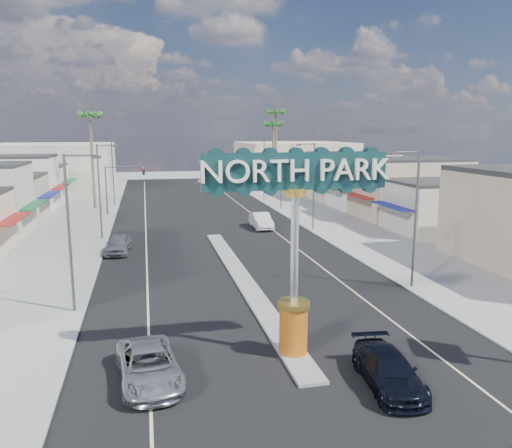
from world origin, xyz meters
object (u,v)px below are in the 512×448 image
gateway_sign (295,230)px  suv_left (149,365)px  streetlight_l_near (72,225)px  streetlight_r_far (263,167)px  palm_left_far (90,121)px  car_parked_left (118,244)px  palm_right_mid (273,128)px  palm_right_far (276,117)px  streetlight_r_mid (312,182)px  streetlight_l_mid (101,187)px  car_parked_right (261,221)px  streetlight_l_far (114,169)px  suv_right (388,370)px  traffic_signal_right (268,177)px  streetlight_r_near (414,212)px  traffic_signal_left (121,180)px

gateway_sign → suv_left: bearing=-170.8°
streetlight_l_near → streetlight_r_far: size_ratio=1.00×
palm_left_far → car_parked_left: size_ratio=2.82×
palm_right_mid → palm_right_far: (2.00, 6.00, 1.78)m
palm_right_far → suv_left: 65.81m
streetlight_r_mid → streetlight_r_far: bearing=90.0°
streetlight_r_far → palm_right_mid: 7.30m
streetlight_r_far → palm_right_far: palm_right_far is taller
streetlight_l_near → palm_left_far: palm_left_far is taller
streetlight_l_mid → car_parked_right: streetlight_l_mid is taller
car_parked_left → car_parked_right: (14.28, 8.02, 0.03)m
streetlight_l_near → streetlight_l_far: bearing=90.0°
streetlight_l_near → streetlight_r_far: bearing=63.6°
palm_right_mid → suv_right: (-10.06, -57.57, -9.90)m
traffic_signal_right → streetlight_r_far: streetlight_r_far is taller
streetlight_r_mid → suv_right: 32.74m
gateway_sign → streetlight_r_near: size_ratio=1.02×
streetlight_l_far → streetlight_r_far: bearing=0.0°
streetlight_l_mid → suv_right: 34.56m
traffic_signal_right → suv_right: 46.13m
streetlight_l_far → streetlight_r_mid: size_ratio=1.00×
streetlight_l_mid → palm_right_far: palm_right_far is taller
traffic_signal_right → streetlight_r_mid: (1.25, -13.99, 0.79)m
palm_right_far → streetlight_l_far: bearing=-158.5°
suv_right → traffic_signal_left: bearing=110.8°
streetlight_r_near → streetlight_r_far: 42.00m
traffic_signal_left → car_parked_left: bearing=-88.8°
streetlight_l_mid → palm_right_far: bearing=51.5°
gateway_sign → streetlight_l_mid: gateway_sign is taller
traffic_signal_left → gateway_sign: bearing=-77.7°
streetlight_r_far → streetlight_l_near: bearing=-116.4°
suv_left → car_parked_left: car_parked_left is taller
streetlight_l_near → streetlight_r_far: same height
traffic_signal_left → streetlight_r_mid: (19.62, -13.99, 0.79)m
traffic_signal_right → streetlight_r_mid: bearing=-84.9°
streetlight_l_mid → streetlight_l_near: bearing=-90.0°
streetlight_r_far → car_parked_right: streetlight_r_far is taller
suv_right → car_parked_right: car_parked_right is taller
streetlight_r_far → streetlight_l_mid: bearing=-133.5°
palm_left_far → palm_right_far: size_ratio=0.93×
streetlight_r_far → palm_left_far: (-23.43, -2.00, 6.43)m
suv_left → car_parked_left: size_ratio=1.11×
streetlight_l_mid → streetlight_r_far: (20.87, 22.00, 0.00)m
streetlight_r_near → palm_left_far: bearing=120.4°
traffic_signal_left → car_parked_right: (14.68, -11.97, -3.45)m
gateway_sign → streetlight_l_far: bearing=101.8°
suv_left → suv_right: bearing=-21.6°
streetlight_r_near → streetlight_r_far: size_ratio=1.00×
streetlight_r_near → traffic_signal_right: bearing=92.1°
traffic_signal_left → car_parked_left: size_ratio=1.29×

